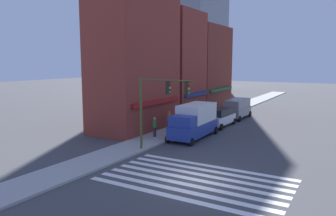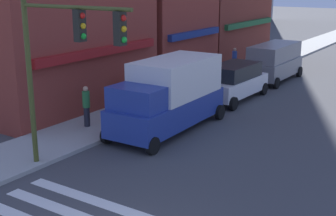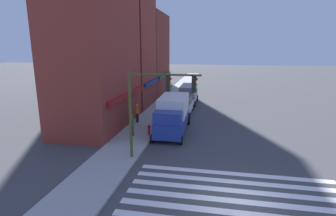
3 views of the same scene
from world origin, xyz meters
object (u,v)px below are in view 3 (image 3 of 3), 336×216
traffic_signal (156,97)px  pedestrian_orange_vest (137,113)px  van_grey (188,93)px  pedestrian_blue_shirt (168,95)px  fire_hydrant (149,129)px  suv_white (182,105)px  box_truck_blue (173,114)px  pedestrian_green_top (132,125)px

traffic_signal → pedestrian_orange_vest: bearing=25.3°
van_grey → pedestrian_blue_shirt: size_ratio=2.83×
van_grey → fire_hydrant: 13.71m
suv_white → box_truck_blue: bearing=-178.3°
van_grey → pedestrian_green_top: (-14.05, 2.99, -0.21)m
traffic_signal → pedestrian_green_top: size_ratio=3.23×
suv_white → fire_hydrant: 7.94m
suv_white → pedestrian_green_top: bearing=161.7°
pedestrian_blue_shirt → fire_hydrant: pedestrian_blue_shirt is taller
traffic_signal → box_truck_blue: size_ratio=0.91×
suv_white → pedestrian_blue_shirt: size_ratio=2.69×
box_truck_blue → pedestrian_green_top: size_ratio=3.53×
van_grey → traffic_signal: bearing=179.7°
suv_white → van_grey: van_grey is taller
pedestrian_green_top → pedestrian_blue_shirt: size_ratio=1.00×
box_truck_blue → fire_hydrant: bearing=129.3°
suv_white → fire_hydrant: (-7.74, 1.70, -0.42)m
van_grey → pedestrian_green_top: bearing=167.8°
suv_white → van_grey: (5.84, -0.00, 0.25)m
traffic_signal → pedestrian_blue_shirt: 18.25m
pedestrian_orange_vest → pedestrian_green_top: bearing=-45.0°
suv_white → fire_hydrant: suv_white is taller
pedestrian_blue_shirt → fire_hydrant: bearing=5.5°
pedestrian_blue_shirt → fire_hydrant: 13.41m
traffic_signal → pedestrian_green_top: 5.82m
traffic_signal → box_truck_blue: 6.42m
pedestrian_orange_vest → fire_hydrant: pedestrian_orange_vest is taller
box_truck_blue → pedestrian_green_top: bearing=121.5°
pedestrian_orange_vest → fire_hydrant: (-3.35, -2.02, -0.46)m
box_truck_blue → fire_hydrant: (-1.45, 1.70, -0.97)m
box_truck_blue → pedestrian_orange_vest: bearing=61.7°
box_truck_blue → fire_hydrant: 2.44m
van_grey → pedestrian_orange_vest: (-10.23, 3.72, -0.21)m
box_truck_blue → pedestrian_orange_vest: 4.20m
pedestrian_orange_vest → pedestrian_blue_shirt: bearing=118.3°
traffic_signal → suv_white: size_ratio=1.20×
suv_white → pedestrian_orange_vest: size_ratio=2.69×
traffic_signal → suv_white: bearing=-0.1°
pedestrian_green_top → fire_hydrant: size_ratio=2.10×
pedestrian_green_top → pedestrian_blue_shirt: (13.83, -0.32, 0.00)m
suv_white → pedestrian_orange_vest: bearing=141.4°
suv_white → pedestrian_blue_shirt: 6.22m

